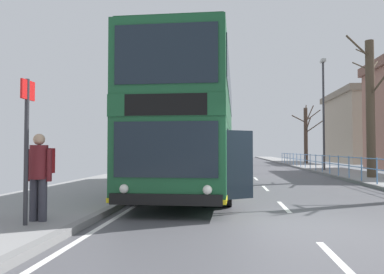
{
  "coord_description": "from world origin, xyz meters",
  "views": [
    {
      "loc": [
        -1.49,
        -7.49,
        1.5
      ],
      "look_at": [
        -2.62,
        4.53,
        1.92
      ],
      "focal_mm": 34.92,
      "sensor_mm": 36.0,
      "label": 1
    }
  ],
  "objects": [
    {
      "name": "ground",
      "position": [
        -0.72,
        -0.0,
        0.04
      ],
      "size": [
        15.8,
        140.0,
        0.2
      ],
      "color": "#4D4D52"
    },
    {
      "name": "pedestrian_railing_far_kerb",
      "position": [
        4.45,
        17.42,
        0.84
      ],
      "size": [
        0.05,
        32.57,
        1.06
      ],
      "color": "#598CC6",
      "rests_on": "ground"
    },
    {
      "name": "pedestrian_with_backpack",
      "position": [
        -5.1,
        -0.56,
        1.11
      ],
      "size": [
        0.55,
        0.54,
        1.68
      ],
      "color": "#383842",
      "rests_on": "ground"
    },
    {
      "name": "double_decker_bus_main",
      "position": [
        -2.67,
        6.07,
        2.36
      ],
      "size": [
        3.28,
        11.62,
        4.51
      ],
      "color": "#19512D",
      "rests_on": "ground"
    },
    {
      "name": "bus_stop_sign_near",
      "position": [
        -5.15,
        -0.98,
        1.78
      ],
      "size": [
        0.08,
        0.44,
        2.67
      ],
      "color": "#2D2D33",
      "rests_on": "ground"
    },
    {
      "name": "bare_tree_far_01",
      "position": [
        5.69,
        11.93,
        3.69
      ],
      "size": [
        2.43,
        3.07,
        6.95
      ],
      "color": "#4C3D2D",
      "rests_on": "ground"
    },
    {
      "name": "street_lamp_far_side",
      "position": [
        5.09,
        18.65,
        4.54
      ],
      "size": [
        0.28,
        0.6,
        7.59
      ],
      "color": "#38383D",
      "rests_on": "ground"
    },
    {
      "name": "bare_tree_far_00",
      "position": [
        6.52,
        31.25,
        3.19
      ],
      "size": [
        2.76,
        2.41,
        6.05
      ],
      "color": "#423328",
      "rests_on": "ground"
    }
  ]
}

